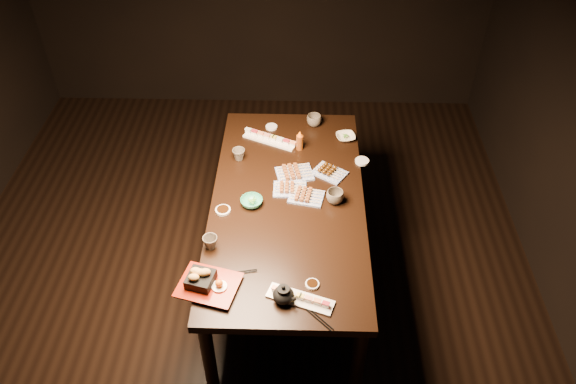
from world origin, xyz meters
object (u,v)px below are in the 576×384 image
(edamame_bowl_green, at_px, (252,202))
(yakitori_plate_left, at_px, (295,171))
(sushi_platter_near, at_px, (300,297))
(teacup_far_left, at_px, (239,154))
(sushi_platter_far, at_px, (270,138))
(edamame_bowl_cream, at_px, (346,137))
(yakitori_plate_right, at_px, (306,195))
(teacup_far_right, at_px, (314,120))
(tempura_tray, at_px, (208,280))
(teacup_near_left, at_px, (210,242))
(teapot, at_px, (283,293))
(teacup_mid_right, at_px, (335,197))
(dining_table, at_px, (288,244))
(condiment_bottle, at_px, (300,140))
(yakitori_plate_center, at_px, (290,187))

(edamame_bowl_green, bearing_deg, yakitori_plate_left, 48.46)
(sushi_platter_near, distance_m, teacup_far_left, 1.18)
(sushi_platter_far, xyz_separation_m, edamame_bowl_cream, (0.50, 0.03, -0.01))
(yakitori_plate_right, distance_m, teacup_far_right, 0.75)
(tempura_tray, xyz_separation_m, teacup_near_left, (-0.02, 0.27, -0.02))
(sushi_platter_far, distance_m, teapot, 1.32)
(sushi_platter_near, distance_m, edamame_bowl_cream, 1.37)
(yakitori_plate_left, xyz_separation_m, teacup_mid_right, (0.24, -0.24, 0.01))
(sushi_platter_far, xyz_separation_m, teacup_far_right, (0.29, 0.19, 0.02))
(sushi_platter_near, relative_size, sushi_platter_far, 0.91)
(dining_table, height_order, condiment_bottle, condiment_bottle)
(yakitori_plate_left, xyz_separation_m, teacup_far_right, (0.12, 0.54, 0.01))
(sushi_platter_near, height_order, teapot, teapot)
(sushi_platter_near, relative_size, yakitori_plate_center, 1.70)
(sushi_platter_near, height_order, yakitori_plate_right, yakitori_plate_right)
(condiment_bottle, bearing_deg, edamame_bowl_cream, 20.91)
(tempura_tray, relative_size, teacup_mid_right, 2.91)
(edamame_bowl_green, xyz_separation_m, teacup_far_right, (0.37, 0.81, 0.02))
(dining_table, xyz_separation_m, tempura_tray, (-0.38, -0.66, 0.43))
(sushi_platter_near, xyz_separation_m, yakitori_plate_center, (-0.07, 0.81, 0.00))
(sushi_platter_far, relative_size, teacup_far_left, 4.51)
(teacup_mid_right, xyz_separation_m, condiment_bottle, (-0.21, 0.51, 0.03))
(teapot, bearing_deg, teacup_far_right, 115.00)
(yakitori_plate_center, height_order, teacup_far_right, teacup_far_right)
(yakitori_plate_center, xyz_separation_m, tempura_tray, (-0.39, -0.75, 0.03))
(yakitori_plate_center, bearing_deg, teapot, -91.05)
(teacup_far_left, height_order, condiment_bottle, condiment_bottle)
(sushi_platter_near, distance_m, tempura_tray, 0.47)
(teacup_near_left, xyz_separation_m, teacup_mid_right, (0.68, 0.38, 0.00))
(yakitori_plate_center, distance_m, teacup_far_right, 0.70)
(dining_table, bearing_deg, edamame_bowl_green, -156.71)
(yakitori_plate_right, relative_size, teacup_far_left, 2.45)
(edamame_bowl_cream, bearing_deg, yakitori_plate_left, -131.22)
(teapot, bearing_deg, teacup_mid_right, 100.09)
(condiment_bottle, bearing_deg, yakitori_plate_right, -84.56)
(yakitori_plate_left, bearing_deg, tempura_tray, -127.82)
(sushi_platter_near, height_order, teacup_far_left, teacup_far_left)
(teacup_near_left, bearing_deg, sushi_platter_near, -34.83)
(tempura_tray, bearing_deg, edamame_bowl_green, 89.10)
(edamame_bowl_green, bearing_deg, dining_table, 11.41)
(sushi_platter_far, relative_size, teacup_far_right, 3.69)
(yakitori_plate_left, distance_m, tempura_tray, 0.99)
(teacup_far_left, xyz_separation_m, teacup_far_right, (0.48, 0.39, 0.00))
(dining_table, distance_m, teacup_mid_right, 0.50)
(dining_table, relative_size, edamame_bowl_green, 13.81)
(edamame_bowl_cream, distance_m, teacup_near_left, 1.27)
(teacup_near_left, height_order, condiment_bottle, condiment_bottle)
(dining_table, bearing_deg, teacup_mid_right, 10.58)
(yakitori_plate_center, bearing_deg, teacup_near_left, -131.39)
(teacup_mid_right, bearing_deg, teacup_far_left, 147.19)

